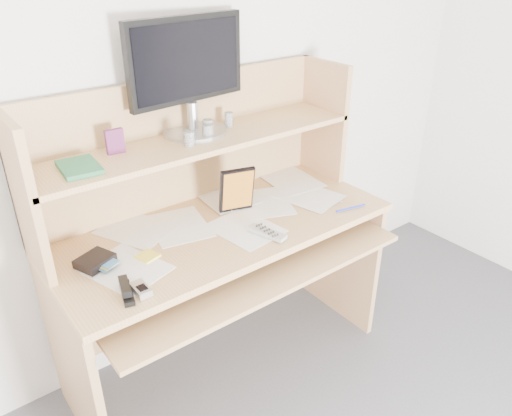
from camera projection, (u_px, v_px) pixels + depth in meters
back_wall at (176, 87)px, 2.03m from camera, size 3.60×0.04×2.50m
desk at (213, 229)px, 2.12m from camera, size 1.40×0.70×1.30m
paper_clutter at (223, 224)px, 2.04m from camera, size 1.32×0.54×0.01m
keyboard at (215, 262)px, 1.95m from camera, size 0.48×0.18×0.03m
tv_remote at (267, 233)px, 1.96m from camera, size 0.09×0.17×0.02m
flip_phone at (141, 288)px, 1.64m from camera, size 0.05×0.09×0.02m
stapler at (126, 289)px, 1.62m from camera, size 0.07×0.13×0.04m
wallet at (95, 261)px, 1.77m from camera, size 0.15×0.14×0.03m
sticky_note_pad at (148, 256)px, 1.83m from camera, size 0.09×0.09×0.01m
digital_camera at (237, 200)px, 2.16m from camera, size 0.10×0.05×0.06m
game_case at (237, 190)px, 2.08m from camera, size 0.14×0.06×0.21m
blue_pen at (351, 208)px, 2.15m from camera, size 0.14×0.04×0.01m
card_box at (115, 141)px, 1.82m from camera, size 0.07×0.02×0.09m
shelf_book at (79, 167)px, 1.71m from camera, size 0.14×0.18×0.02m
chip_stack_a at (189, 139)px, 1.90m from camera, size 0.04×0.04×0.06m
chip_stack_b at (208, 128)px, 2.01m from camera, size 0.05×0.05×0.06m
chip_stack_c at (208, 131)px, 1.98m from camera, size 0.06×0.06×0.05m
chip_stack_d at (229, 120)px, 2.10m from camera, size 0.04×0.04×0.06m
monitor at (188, 72)px, 1.95m from camera, size 0.52×0.26×0.45m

